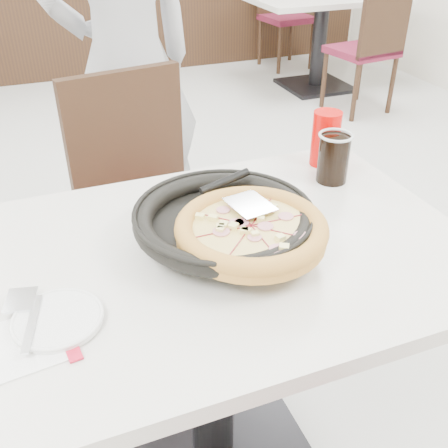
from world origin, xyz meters
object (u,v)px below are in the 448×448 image
object	(u,v)px
pizza	(251,234)
bg_chair_right_near	(362,48)
diner_person	(127,65)
bg_chair_right_far	(287,16)
red_cup	(326,139)
cola_glass	(333,159)
main_table	(211,367)
chair_far	(154,222)
bg_table_right	(319,43)
side_plate	(58,320)
pizza_pan	(224,227)

from	to	relation	value
pizza	bg_chair_right_near	size ratio (longest dim) A/B	0.34
diner_person	bg_chair_right_far	distance (m)	3.31
diner_person	bg_chair_right_far	bearing A→B (deg)	-143.80
red_cup	bg_chair_right_far	size ratio (longest dim) A/B	0.17
cola_glass	bg_chair_right_far	bearing A→B (deg)	64.34
main_table	chair_far	distance (m)	0.61
cola_glass	bg_chair_right_near	distance (m)	2.78
pizza	cola_glass	distance (m)	0.44
pizza	bg_chair_right_far	distance (m)	4.31
cola_glass	bg_table_right	world-z (taller)	cola_glass
main_table	side_plate	bearing A→B (deg)	-160.42
cola_glass	bg_chair_right_far	distance (m)	3.92
cola_glass	red_cup	world-z (taller)	red_cup
pizza	chair_far	bearing A→B (deg)	95.57
pizza	bg_table_right	size ratio (longest dim) A/B	0.27
pizza	side_plate	distance (m)	0.43
main_table	diner_person	bearing A→B (deg)	86.25
side_plate	bg_table_right	distance (m)	3.99
side_plate	diner_person	distance (m)	1.34
pizza_pan	bg_table_right	xyz separation A→B (m)	(2.04, 3.01, -0.42)
side_plate	red_cup	size ratio (longest dim) A/B	1.04
red_cup	diner_person	world-z (taller)	diner_person
diner_person	main_table	bearing A→B (deg)	71.02
side_plate	main_table	bearing A→B (deg)	19.58
red_cup	main_table	bearing A→B (deg)	-147.46
bg_chair_right_far	side_plate	bearing A→B (deg)	51.66
chair_far	diner_person	size ratio (longest dim) A/B	0.55
main_table	pizza	distance (m)	0.45
side_plate	cola_glass	bearing A→B (deg)	22.27
main_table	bg_table_right	world-z (taller)	same
pizza_pan	cola_glass	distance (m)	0.43
chair_far	bg_chair_right_far	distance (m)	3.77
diner_person	bg_table_right	distance (m)	2.79
diner_person	bg_chair_right_near	bearing A→B (deg)	-162.88
main_table	chair_far	world-z (taller)	chair_far
bg_chair_right_far	main_table	bearing A→B (deg)	54.65
diner_person	bg_chair_right_far	world-z (taller)	diner_person
pizza	bg_table_right	bearing A→B (deg)	57.00
red_cup	bg_chair_right_far	bearing A→B (deg)	64.14
main_table	bg_chair_right_far	world-z (taller)	bg_chair_right_far
pizza	bg_chair_right_near	bearing A→B (deg)	50.99
chair_far	diner_person	xyz separation A→B (m)	(0.06, 0.55, 0.39)
red_cup	bg_chair_right_far	world-z (taller)	bg_chair_right_far
chair_far	bg_chair_right_near	distance (m)	2.75
side_plate	bg_chair_right_near	world-z (taller)	bg_chair_right_near
red_cup	chair_far	bearing A→B (deg)	146.91
main_table	pizza	size ratio (longest dim) A/B	3.72
main_table	cola_glass	distance (m)	0.65
pizza_pan	side_plate	world-z (taller)	pizza_pan
bg_chair_right_far	chair_far	bearing A→B (deg)	50.29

